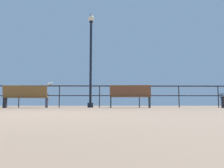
{
  "coord_description": "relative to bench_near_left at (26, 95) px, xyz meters",
  "views": [
    {
      "loc": [
        1.33,
        -2.79,
        0.12
      ],
      "look_at": [
        1.5,
        6.83,
        1.04
      ],
      "focal_mm": 35.02,
      "sensor_mm": 36.0,
      "label": 1
    }
  ],
  "objects": [
    {
      "name": "bench_near_right",
      "position": [
        4.4,
        0.0,
        0.03
      ],
      "size": [
        1.75,
        0.67,
        0.95
      ],
      "color": "brown",
      "rests_on": "ground_plane"
    },
    {
      "name": "bench_near_left",
      "position": [
        0.0,
        0.0,
        0.0
      ],
      "size": [
        1.82,
        0.73,
        0.92
      ],
      "color": "brown",
      "rests_on": "ground_plane"
    },
    {
      "name": "lamppost_center",
      "position": [
        2.63,
        1.13,
        1.95
      ],
      "size": [
        0.29,
        0.29,
        4.6
      ],
      "color": "black",
      "rests_on": "ground_plane"
    },
    {
      "name": "seagull_on_rail",
      "position": [
        0.75,
        0.88,
        0.58
      ],
      "size": [
        0.36,
        0.2,
        0.17
      ],
      "color": "silver",
      "rests_on": "pier_railing"
    },
    {
      "name": "ground_plane",
      "position": [
        2.14,
        -6.45,
        -0.52
      ],
      "size": [
        60.0,
        60.0,
        0.0
      ],
      "primitive_type": "plane",
      "color": "#886E58"
    },
    {
      "name": "pier_railing",
      "position": [
        2.14,
        0.88,
        0.23
      ],
      "size": [
        20.41,
        0.05,
        1.02
      ],
      "color": "#262124",
      "rests_on": "ground_plane"
    }
  ]
}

